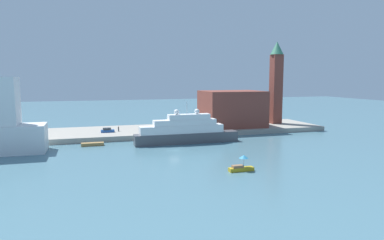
{
  "coord_description": "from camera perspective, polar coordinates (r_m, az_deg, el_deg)",
  "views": [
    {
      "loc": [
        -19.81,
        -79.47,
        17.36
      ],
      "look_at": [
        6.21,
        6.0,
        6.52
      ],
      "focal_mm": 32.41,
      "sensor_mm": 36.0,
      "label": 1
    }
  ],
  "objects": [
    {
      "name": "small_motorboat",
      "position": [
        66.11,
        8.12,
        -7.46
      ],
      "size": [
        4.81,
        1.74,
        3.04
      ],
      "color": "#B7991E",
      "rests_on": "ground"
    },
    {
      "name": "quay_dock",
      "position": [
        109.64,
        -6.33,
        -1.84
      ],
      "size": [
        110.0,
        22.14,
        1.48
      ],
      "primitive_type": "cube",
      "color": "gray",
      "rests_on": "ground"
    },
    {
      "name": "ground",
      "position": [
        83.73,
        -2.88,
        -5.06
      ],
      "size": [
        400.0,
        400.0,
        0.0
      ],
      "primitive_type": "plane",
      "color": "slate"
    },
    {
      "name": "person_figure",
      "position": [
        105.97,
        -11.99,
        -1.46
      ],
      "size": [
        0.36,
        0.36,
        1.57
      ],
      "color": "#4C4C4C",
      "rests_on": "quay_dock"
    },
    {
      "name": "large_yacht",
      "position": [
        92.51,
        -1.1,
        -1.92
      ],
      "size": [
        28.12,
        3.75,
        11.23
      ],
      "color": "#4C4C51",
      "rests_on": "ground"
    },
    {
      "name": "mooring_bollard",
      "position": [
        100.1,
        -5.97,
        -2.07
      ],
      "size": [
        0.5,
        0.5,
        0.6
      ],
      "primitive_type": "cylinder",
      "color": "black",
      "rests_on": "quay_dock"
    },
    {
      "name": "bell_tower",
      "position": [
        124.72,
        13.68,
        6.47
      ],
      "size": [
        4.53,
        4.53,
        28.34
      ],
      "color": "brown",
      "rests_on": "quay_dock"
    },
    {
      "name": "parked_car",
      "position": [
        105.06,
        -13.75,
        -1.67
      ],
      "size": [
        3.87,
        1.78,
        1.3
      ],
      "color": "#1E4C99",
      "rests_on": "quay_dock"
    },
    {
      "name": "harbor_building",
      "position": [
        114.92,
        6.59,
        1.87
      ],
      "size": [
        19.3,
        15.1,
        11.7
      ],
      "primitive_type": "cube",
      "color": "brown",
      "rests_on": "quay_dock"
    },
    {
      "name": "work_barge",
      "position": [
        93.11,
        -16.05,
        -3.85
      ],
      "size": [
        5.65,
        1.77,
        0.8
      ],
      "primitive_type": "cube",
      "color": "olive",
      "rests_on": "ground"
    }
  ]
}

